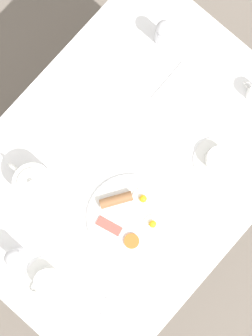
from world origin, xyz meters
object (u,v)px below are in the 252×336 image
knife_by_plate (99,329)px  salt_grinder (163,32)px  teapot_near (35,183)px  teacup_with_saucer_left (218,159)px  fork_by_plate (116,97)px  pepper_grinder (15,257)px  teacup_with_saucer_right (48,281)px  breakfast_plate (130,216)px  napkin_folded (183,92)px  spoon_for_tea (58,105)px

knife_by_plate → salt_grinder: bearing=-60.9°
teapot_near → salt_grinder: teapot_near is taller
teacup_with_saucer_left → knife_by_plate: teacup_with_saucer_left is taller
salt_grinder → teapot_near: bearing=91.7°
fork_by_plate → pepper_grinder: bearing=100.8°
teapot_near → knife_by_plate: (-0.46, 0.21, -0.05)m
teacup_with_saucer_left → teacup_with_saucer_right: same height
teacup_with_saucer_right → pepper_grinder: (0.12, 0.00, 0.04)m
pepper_grinder → fork_by_plate: bearing=-79.2°
breakfast_plate → teacup_with_saucer_left: 0.34m
salt_grinder → fork_by_plate: salt_grinder is taller
teacup_with_saucer_left → napkin_folded: teacup_with_saucer_left is taller
napkin_folded → spoon_for_tea: napkin_folded is taller
fork_by_plate → breakfast_plate: bearing=138.3°
salt_grinder → spoon_for_tea: salt_grinder is taller
fork_by_plate → napkin_folded: bearing=-134.2°
pepper_grinder → spoon_for_tea: pepper_grinder is taller
breakfast_plate → teacup_with_saucer_left: bearing=-105.7°
teapot_near → salt_grinder: (0.02, -0.64, 0.01)m
breakfast_plate → salt_grinder: salt_grinder is taller
breakfast_plate → salt_grinder: size_ratio=2.27×
teacup_with_saucer_right → napkin_folded: 0.75m
knife_by_plate → spoon_for_tea: (0.58, -0.45, 0.00)m
teapot_near → salt_grinder: bearing=87.2°
fork_by_plate → spoon_for_tea: (0.13, 0.15, 0.00)m
teapot_near → teacup_with_saucer_right: bearing=-45.5°
fork_by_plate → knife_by_plate: 0.75m
teacup_with_saucer_right → breakfast_plate: bearing=-100.6°
napkin_folded → fork_by_plate: napkin_folded is taller
teapot_near → pepper_grinder: bearing=-66.6°
teapot_near → salt_grinder: size_ratio=1.73×
breakfast_plate → knife_by_plate: size_ratio=1.50×
teacup_with_saucer_left → salt_grinder: bearing=-25.0°
teapot_near → salt_grinder: 0.64m
teapot_near → knife_by_plate: bearing=-29.5°
breakfast_plate → teacup_with_saucer_right: 0.33m
breakfast_plate → spoon_for_tea: size_ratio=1.79×
salt_grinder → pepper_grinder: bearing=98.6°
knife_by_plate → napkin_folded: bearing=-68.3°
teacup_with_saucer_right → pepper_grinder: pepper_grinder is taller
napkin_folded → teacup_with_saucer_right: bearing=96.1°
teacup_with_saucer_left → salt_grinder: size_ratio=1.23×
fork_by_plate → salt_grinder: bearing=-86.5°
teacup_with_saucer_right → knife_by_plate: teacup_with_saucer_right is taller
breakfast_plate → teacup_with_saucer_left: size_ratio=1.84×
breakfast_plate → salt_grinder: 0.61m
teacup_with_saucer_right → salt_grinder: bearing=-73.3°
knife_by_plate → breakfast_plate: bearing=-64.3°
teacup_with_saucer_left → pepper_grinder: size_ratio=1.23×
salt_grinder → fork_by_plate: (-0.02, 0.25, -0.06)m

